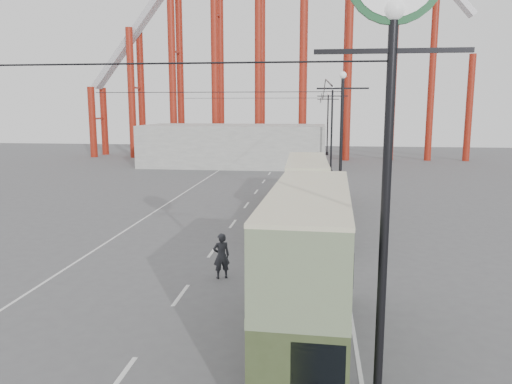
# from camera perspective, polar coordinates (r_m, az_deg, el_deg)

# --- Properties ---
(ground) EXTENTS (160.00, 160.00, 0.00)m
(ground) POSITION_cam_1_polar(r_m,az_deg,el_deg) (16.09, -8.97, -16.89)
(ground) COLOR #525255
(ground) RESTS_ON ground
(road_markings) EXTENTS (12.52, 120.00, 0.01)m
(road_markings) POSITION_cam_1_polar(r_m,az_deg,el_deg) (34.62, -1.41, -2.25)
(road_markings) COLOR silver
(road_markings) RESTS_ON ground
(lamp_post_near) EXTENTS (3.20, 0.44, 10.80)m
(lamp_post_near) POSITION_cam_1_polar(r_m,az_deg,el_deg) (10.93, 15.21, 13.00)
(lamp_post_near) COLOR black
(lamp_post_near) RESTS_ON ground
(lamp_post_mid) EXTENTS (3.20, 0.44, 9.32)m
(lamp_post_mid) POSITION_cam_1_polar(r_m,az_deg,el_deg) (31.94, 9.68, 5.08)
(lamp_post_mid) COLOR black
(lamp_post_mid) RESTS_ON ground
(lamp_post_far) EXTENTS (3.20, 0.44, 9.32)m
(lamp_post_far) POSITION_cam_1_polar(r_m,az_deg,el_deg) (53.88, 8.63, 6.93)
(lamp_post_far) COLOR black
(lamp_post_far) RESTS_ON ground
(lamp_post_distant) EXTENTS (3.20, 0.44, 9.32)m
(lamp_post_distant) POSITION_cam_1_polar(r_m,az_deg,el_deg) (75.86, 8.19, 7.71)
(lamp_post_distant) COLOR black
(lamp_post_distant) RESTS_ON ground
(fairground_shed) EXTENTS (22.00, 10.00, 5.00)m
(fairground_shed) POSITION_cam_1_polar(r_m,az_deg,el_deg) (61.82, -2.45, 5.35)
(fairground_shed) COLOR gray
(fairground_shed) RESTS_ON ground
(double_decker_bus) EXTENTS (2.57, 9.01, 4.80)m
(double_decker_bus) POSITION_cam_1_polar(r_m,az_deg,el_deg) (14.99, 6.04, -7.75)
(double_decker_bus) COLOR #374324
(double_decker_bus) RESTS_ON ground
(single_decker_green) EXTENTS (2.47, 9.98, 2.81)m
(single_decker_green) POSITION_cam_1_polar(r_m,az_deg,el_deg) (28.57, 5.74, -1.63)
(single_decker_green) COLOR gray
(single_decker_green) RESTS_ON ground
(single_decker_cream) EXTENTS (3.10, 11.22, 3.47)m
(single_decker_cream) POSITION_cam_1_polar(r_m,az_deg,el_deg) (36.37, 5.83, 1.40)
(single_decker_cream) COLOR beige
(single_decker_cream) RESTS_ON ground
(pedestrian) EXTENTS (0.84, 0.71, 1.96)m
(pedestrian) POSITION_cam_1_polar(r_m,az_deg,el_deg) (21.21, -3.98, -7.29)
(pedestrian) COLOR black
(pedestrian) RESTS_ON ground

